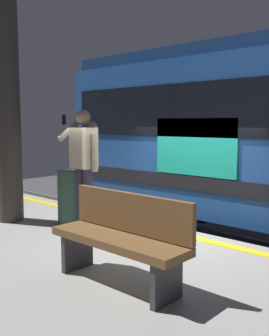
{
  "coord_description": "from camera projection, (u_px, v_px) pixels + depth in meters",
  "views": [
    {
      "loc": [
        -3.69,
        4.78,
        2.57
      ],
      "look_at": [
        0.43,
        0.3,
        1.87
      ],
      "focal_mm": 41.84,
      "sensor_mm": 36.0,
      "label": 1
    }
  ],
  "objects": [
    {
      "name": "ground_plane",
      "position": [
        167.0,
        284.0,
        6.28
      ],
      "size": [
        24.14,
        24.14,
        0.0
      ],
      "primitive_type": "plane",
      "color": "#3D3D3F"
    },
    {
      "name": "platform",
      "position": [
        78.0,
        291.0,
        4.89
      ],
      "size": [
        15.06,
        3.64,
        0.97
      ],
      "primitive_type": "cube",
      "color": "gray",
      "rests_on": "ground"
    },
    {
      "name": "safety_line",
      "position": [
        155.0,
        229.0,
        5.94
      ],
      "size": [
        14.76,
        0.16,
        0.01
      ],
      "primitive_type": "cube",
      "color": "yellow",
      "rests_on": "platform"
    },
    {
      "name": "track_rail_near",
      "position": [
        211.0,
        258.0,
        7.24
      ],
      "size": [
        19.58,
        0.08,
        0.16
      ],
      "primitive_type": "cube",
      "color": "slate",
      "rests_on": "ground"
    },
    {
      "name": "track_rail_far",
      "position": [
        247.0,
        241.0,
        8.29
      ],
      "size": [
        19.58,
        0.08,
        0.16
      ],
      "primitive_type": "cube",
      "color": "slate",
      "rests_on": "ground"
    },
    {
      "name": "passenger",
      "position": [
        84.0,
        158.0,
        5.91
      ],
      "size": [
        0.57,
        0.55,
        1.8
      ],
      "color": "#383347",
      "rests_on": "platform"
    },
    {
      "name": "handbag",
      "position": [
        111.0,
        219.0,
        5.79
      ],
      "size": [
        0.36,
        0.33,
        0.4
      ],
      "color": "maroon",
      "rests_on": "platform"
    },
    {
      "name": "station_column",
      "position": [
        7.0,
        100.0,
        6.26
      ],
      "size": [
        0.41,
        0.41,
        3.93
      ],
      "primitive_type": "cylinder",
      "color": "#38332D",
      "rests_on": "platform"
    },
    {
      "name": "bench",
      "position": [
        122.0,
        235.0,
        3.9
      ],
      "size": [
        1.55,
        0.44,
        0.9
      ],
      "color": "brown",
      "rests_on": "platform"
    },
    {
      "name": "trash_bin",
      "position": [
        72.0,
        197.0,
        6.21
      ],
      "size": [
        0.46,
        0.46,
        0.85
      ],
      "primitive_type": "cylinder",
      "color": "#2D4C38",
      "rests_on": "platform"
    }
  ]
}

